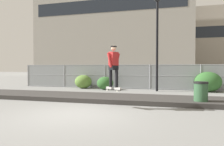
# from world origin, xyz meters

# --- Properties ---
(ground_plane) EXTENTS (120.00, 120.00, 0.00)m
(ground_plane) POSITION_xyz_m (0.00, 0.00, 0.00)
(ground_plane) COLOR slate
(gravel_berm) EXTENTS (15.59, 2.45, 0.21)m
(gravel_berm) POSITION_xyz_m (0.00, 3.37, 0.10)
(gravel_berm) COLOR #33302D
(gravel_berm) RESTS_ON ground_plane
(skateboard) EXTENTS (0.81, 0.52, 0.07)m
(skateboard) POSITION_xyz_m (0.99, 1.45, 0.74)
(skateboard) COLOR black
(skater) EXTENTS (0.69, 0.62, 1.75)m
(skater) POSITION_xyz_m (0.99, 1.45, 1.75)
(skater) COLOR #B2ADA8
(skater) RESTS_ON skateboard
(chain_fence) EXTENTS (17.66, 0.06, 1.85)m
(chain_fence) POSITION_xyz_m (0.00, 9.12, 0.93)
(chain_fence) COLOR gray
(chain_fence) RESTS_ON ground_plane
(street_lamp) EXTENTS (0.44, 0.44, 6.45)m
(street_lamp) POSITION_xyz_m (2.34, 8.04, 4.04)
(street_lamp) COLOR black
(street_lamp) RESTS_ON ground_plane
(parked_car_near) EXTENTS (4.42, 1.98, 1.66)m
(parked_car_near) POSITION_xyz_m (-2.69, 12.68, 0.84)
(parked_car_near) COLOR #566B4C
(parked_car_near) RESTS_ON ground_plane
(library_building) EXTENTS (31.70, 10.30, 21.50)m
(library_building) POSITION_xyz_m (-8.39, 36.54, 10.75)
(library_building) COLOR gray
(library_building) RESTS_ON ground_plane
(office_block) EXTENTS (20.21, 13.26, 15.34)m
(office_block) POSITION_xyz_m (15.62, 50.41, 7.67)
(office_block) COLOR #9E9384
(office_block) RESTS_ON ground_plane
(shrub_left) EXTENTS (1.35, 1.10, 1.04)m
(shrub_left) POSITION_xyz_m (-3.31, 8.50, 0.52)
(shrub_left) COLOR #567A33
(shrub_left) RESTS_ON ground_plane
(shrub_center) EXTENTS (1.23, 1.01, 0.95)m
(shrub_center) POSITION_xyz_m (-1.40, 8.07, 0.48)
(shrub_center) COLOR #2D5B28
(shrub_center) RESTS_ON ground_plane
(shrub_right) EXTENTS (1.74, 1.42, 1.34)m
(shrub_right) POSITION_xyz_m (5.63, 8.45, 0.67)
(shrub_right) COLOR #2D5B28
(shrub_right) RESTS_ON ground_plane
(trash_bin) EXTENTS (0.59, 0.59, 1.03)m
(trash_bin) POSITION_xyz_m (4.42, 2.80, 0.52)
(trash_bin) COLOR #2D5133
(trash_bin) RESTS_ON ground_plane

